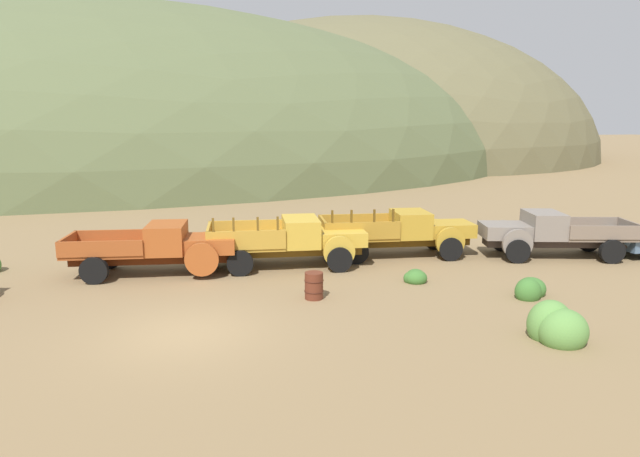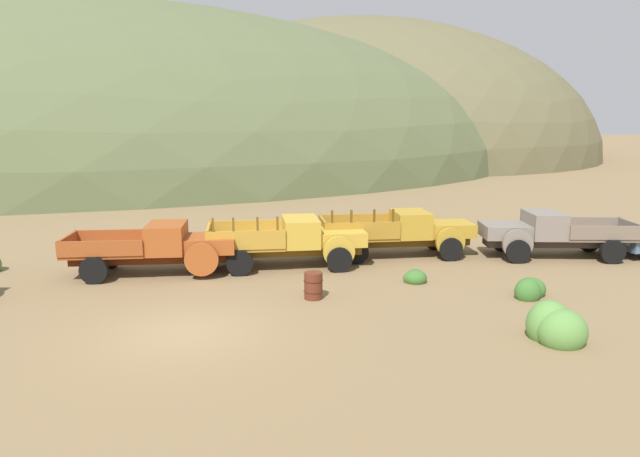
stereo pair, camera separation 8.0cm
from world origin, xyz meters
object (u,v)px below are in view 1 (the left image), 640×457
Objects in this scene: truck_mustard at (407,232)px; truck_primer_gray at (545,233)px; truck_faded_yellow at (298,241)px; oil_drum_spare at (314,286)px; truck_oxide_orange at (164,247)px.

truck_primer_gray is at bearing -9.03° from truck_mustard.
truck_faded_yellow is 4.19m from oil_drum_spare.
truck_mustard reaches higher than truck_oxide_orange.
truck_faded_yellow is 4.77m from truck_mustard.
truck_faded_yellow is 10.25m from truck_primer_gray.
truck_mustard is (9.77, 0.49, -0.00)m from truck_oxide_orange.
truck_primer_gray is at bearing 16.73° from oil_drum_spare.
truck_faded_yellow reaches higher than truck_primer_gray.
oil_drum_spare is at bearing -33.89° from truck_oxide_orange.
truck_faded_yellow is at bearing 7.38° from truck_oxide_orange.
oil_drum_spare is at bearing 31.11° from truck_primer_gray.
truck_mustard is 6.89m from oil_drum_spare.
oil_drum_spare is (-5.06, -4.64, -0.57)m from truck_mustard.
truck_oxide_orange is 15.26m from truck_primer_gray.
truck_oxide_orange is 0.98× the size of truck_primer_gray.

